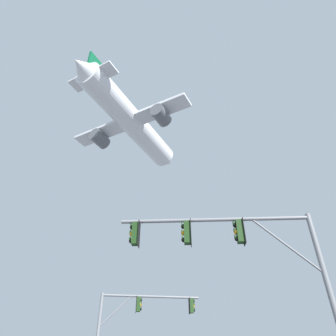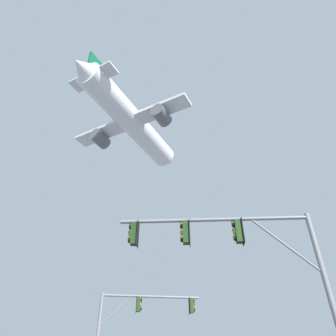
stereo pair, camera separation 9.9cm
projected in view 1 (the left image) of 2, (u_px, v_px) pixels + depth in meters
name	position (u px, v px, depth m)	size (l,w,h in m)	color
signal_pole_near	(238.00, 251.00, 11.36)	(7.60, 0.61, 6.61)	slate
signal_pole_far	(137.00, 316.00, 19.88)	(6.68, 1.28, 5.89)	slate
airplane	(132.00, 122.00, 49.83)	(20.08, 26.01, 7.51)	white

